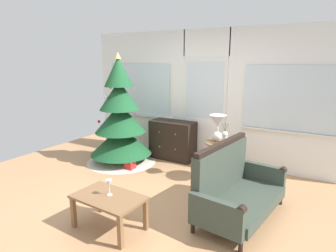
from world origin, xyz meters
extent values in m
plane|color=#AD7F56|center=(0.00, 0.00, 0.00)|extent=(6.76, 6.76, 0.00)
cube|color=white|center=(-1.52, 2.09, 1.27)|extent=(2.15, 0.08, 2.55)
cube|color=white|center=(1.52, 2.09, 1.27)|extent=(2.15, 0.08, 2.55)
cube|color=white|center=(0.00, 2.09, 2.30)|extent=(0.94, 0.08, 0.50)
cube|color=silver|center=(0.00, 2.05, 1.02)|extent=(0.90, 0.05, 2.05)
cube|color=white|center=(0.00, 2.03, 0.45)|extent=(0.78, 0.02, 0.80)
cube|color=silver|center=(0.00, 2.03, 1.40)|extent=(0.78, 0.01, 1.10)
cube|color=silver|center=(-1.52, 2.03, 1.35)|extent=(1.50, 0.01, 1.10)
cube|color=silver|center=(1.52, 2.03, 1.35)|extent=(1.50, 0.01, 1.10)
cube|color=silver|center=(-1.52, 2.02, 0.78)|extent=(1.59, 0.06, 0.03)
cube|color=silver|center=(1.52, 2.02, 0.78)|extent=(1.59, 0.06, 0.03)
cylinder|color=#4C331E|center=(-1.34, 1.11, 0.12)|extent=(0.10, 0.10, 0.24)
cone|color=beige|center=(-1.34, 1.11, 0.05)|extent=(1.36, 1.36, 0.10)
cone|color=#194C28|center=(-1.34, 1.11, 0.45)|extent=(1.19, 1.19, 0.55)
cone|color=#194C28|center=(-1.34, 1.11, 0.89)|extent=(0.97, 0.97, 0.55)
cone|color=#194C28|center=(-1.34, 1.11, 1.33)|extent=(0.76, 0.76, 0.55)
cone|color=#194C28|center=(-1.34, 1.11, 1.77)|extent=(0.55, 0.55, 0.55)
cone|color=#E0BC4C|center=(-1.34, 1.11, 2.06)|extent=(0.12, 0.12, 0.12)
sphere|color=red|center=(-1.66, 1.20, 1.09)|extent=(0.08, 0.08, 0.08)
sphere|color=gold|center=(-1.60, 1.16, 1.46)|extent=(0.06, 0.06, 0.06)
sphere|color=silver|center=(-1.45, 0.86, 1.32)|extent=(0.07, 0.07, 0.07)
sphere|color=#264CB2|center=(-1.62, 1.32, 1.05)|extent=(0.06, 0.06, 0.06)
sphere|color=red|center=(-1.74, 0.94, 0.80)|extent=(0.06, 0.06, 0.06)
cube|color=black|center=(-0.56, 1.79, 0.39)|extent=(0.90, 0.42, 0.78)
sphere|color=tan|center=(-0.74, 1.57, 0.58)|extent=(0.03, 0.03, 0.03)
sphere|color=tan|center=(-0.38, 1.57, 0.58)|extent=(0.03, 0.03, 0.03)
sphere|color=tan|center=(-0.74, 1.57, 0.28)|extent=(0.03, 0.03, 0.03)
sphere|color=tan|center=(-0.38, 1.57, 0.28)|extent=(0.03, 0.03, 0.03)
cylinder|color=black|center=(1.53, -0.47, 0.07)|extent=(0.05, 0.05, 0.14)
cylinder|color=black|center=(1.70, 0.86, 0.07)|extent=(0.05, 0.05, 0.14)
cylinder|color=black|center=(0.93, -0.39, 0.07)|extent=(0.05, 0.05, 0.14)
cylinder|color=black|center=(1.11, 0.94, 0.07)|extent=(0.05, 0.05, 0.14)
cube|color=#384238|center=(1.32, 0.23, 0.21)|extent=(0.88, 1.36, 0.14)
cube|color=#384238|center=(1.02, 0.27, 0.59)|extent=(0.29, 1.28, 0.62)
cube|color=black|center=(1.02, 0.27, 0.93)|extent=(0.24, 1.25, 0.06)
cube|color=#384238|center=(1.23, -0.44, 0.33)|extent=(0.67, 0.18, 0.38)
cylinder|color=black|center=(1.52, -0.48, 0.50)|extent=(0.10, 0.10, 0.09)
cube|color=#384238|center=(1.41, 0.91, 0.33)|extent=(0.67, 0.18, 0.38)
cylinder|color=black|center=(1.70, 0.87, 0.50)|extent=(0.10, 0.10, 0.09)
cylinder|color=brown|center=(0.65, 1.20, 0.66)|extent=(0.48, 0.48, 0.02)
cylinder|color=brown|center=(0.65, 1.20, 0.32)|extent=(0.07, 0.07, 0.64)
cube|color=brown|center=(0.81, 1.20, 0.02)|extent=(0.20, 0.05, 0.04)
cube|color=brown|center=(0.57, 1.34, 0.02)|extent=(0.14, 0.20, 0.04)
cube|color=brown|center=(0.57, 1.06, 0.02)|extent=(0.14, 0.20, 0.04)
sphere|color=silver|center=(0.59, 1.24, 0.75)|extent=(0.16, 0.16, 0.16)
cylinder|color=silver|center=(0.59, 1.24, 0.88)|extent=(0.02, 0.02, 0.06)
cone|color=silver|center=(0.59, 1.24, 1.01)|extent=(0.28, 0.28, 0.20)
cylinder|color=beige|center=(0.75, 1.14, 0.75)|extent=(0.09, 0.09, 0.16)
sphere|color=beige|center=(0.75, 1.14, 0.83)|extent=(0.10, 0.10, 0.10)
cylinder|color=#4C7042|center=(0.73, 1.14, 0.93)|extent=(0.07, 0.01, 0.17)
cylinder|color=#4C7042|center=(0.75, 1.14, 0.93)|extent=(0.01, 0.01, 0.18)
cylinder|color=#4C7042|center=(0.77, 1.14, 0.93)|extent=(0.07, 0.01, 0.17)
cube|color=brown|center=(0.03, -0.81, 0.40)|extent=(0.87, 0.57, 0.03)
cube|color=brown|center=(-0.37, -1.00, 0.19)|extent=(0.05, 0.05, 0.39)
cube|color=brown|center=(0.39, -1.05, 0.19)|extent=(0.05, 0.05, 0.39)
cube|color=brown|center=(-0.34, -0.57, 0.19)|extent=(0.05, 0.05, 0.39)
cube|color=brown|center=(0.42, -0.61, 0.19)|extent=(0.05, 0.05, 0.39)
cylinder|color=silver|center=(0.02, -0.78, 0.42)|extent=(0.06, 0.06, 0.01)
cylinder|color=silver|center=(0.02, -0.78, 0.47)|extent=(0.01, 0.01, 0.10)
cone|color=silver|center=(0.02, -0.78, 0.57)|extent=(0.08, 0.08, 0.09)
cube|color=red|center=(-0.94, 0.85, 0.09)|extent=(0.17, 0.16, 0.17)
camera|label=1|loc=(2.23, -3.19, 2.00)|focal=31.26mm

